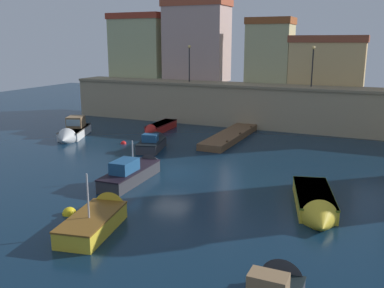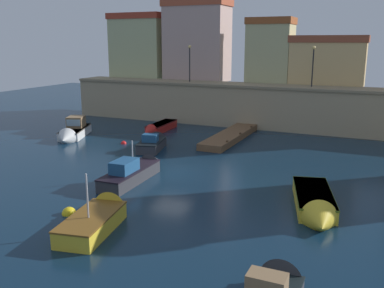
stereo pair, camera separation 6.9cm
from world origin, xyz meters
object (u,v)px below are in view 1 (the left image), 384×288
moored_boat_1 (158,128)px  quay_lamp_1 (313,60)px  moored_boat_0 (316,206)px  mooring_buoy_1 (69,214)px  mooring_buoy_0 (123,144)px  moored_boat_2 (154,142)px  moored_boat_3 (100,216)px  moored_boat_6 (136,170)px  quay_lamp_0 (189,58)px  moored_boat_5 (72,132)px

moored_boat_1 → quay_lamp_1: bearing=113.5°
moored_boat_0 → moored_boat_1: bearing=-145.2°
moored_boat_1 → mooring_buoy_1: (5.75, -19.83, -0.40)m
mooring_buoy_0 → moored_boat_1: bearing=86.8°
moored_boat_1 → moored_boat_2: 6.40m
quay_lamp_1 → moored_boat_0: size_ratio=0.56×
moored_boat_1 → mooring_buoy_1: 20.66m
moored_boat_2 → mooring_buoy_0: size_ratio=10.18×
moored_boat_3 → moored_boat_6: size_ratio=0.80×
quay_lamp_0 → moored_boat_1: quay_lamp_0 is taller
moored_boat_5 → quay_lamp_0: bearing=130.9°
quay_lamp_0 → moored_boat_1: 9.22m
quay_lamp_1 → moored_boat_2: size_ratio=0.78×
moored_boat_1 → moored_boat_5: 8.00m
quay_lamp_0 → moored_boat_6: bearing=-74.8°
moored_boat_1 → moored_boat_2: (2.78, -5.76, 0.06)m
moored_boat_2 → moored_boat_6: bearing=-173.2°
moored_boat_2 → moored_boat_3: (5.22, -14.53, -0.01)m
quay_lamp_1 → mooring_buoy_1: 28.29m
moored_boat_0 → moored_boat_6: moored_boat_6 is taller
moored_boat_1 → moored_boat_3: moored_boat_3 is taller
moored_boat_0 → mooring_buoy_1: bearing=-80.0°
moored_boat_2 → moored_boat_0: bearing=-136.1°
moored_boat_1 → quay_lamp_0: bearing=174.0°
quay_lamp_0 → mooring_buoy_1: (5.40, -26.42, -6.83)m
quay_lamp_1 → moored_boat_5: quay_lamp_1 is taller
moored_boat_5 → moored_boat_6: size_ratio=0.91×
moored_boat_6 → moored_boat_1: bearing=20.6°
moored_boat_2 → moored_boat_1: bearing=11.2°
mooring_buoy_1 → moored_boat_5: bearing=128.8°
moored_boat_3 → moored_boat_5: 20.12m
moored_boat_1 → moored_boat_3: size_ratio=1.10×
moored_boat_2 → mooring_buoy_1: bearing=177.3°
quay_lamp_0 → moored_boat_5: 14.98m
moored_boat_0 → moored_boat_6: 11.44m
mooring_buoy_0 → mooring_buoy_1: 15.52m
moored_boat_1 → moored_boat_5: size_ratio=0.96×
quay_lamp_1 → moored_boat_5: (-18.93, -12.17, -6.25)m
moored_boat_2 → moored_boat_6: (2.99, -7.63, 0.08)m
moored_boat_3 → quay_lamp_1: bearing=-22.0°
moored_boat_2 → moored_boat_6: size_ratio=0.72×
moored_boat_3 → moored_boat_2: bearing=8.7°
quay_lamp_0 → moored_boat_5: (-6.07, -12.17, -6.26)m
mooring_buoy_0 → moored_boat_5: bearing=-179.6°
moored_boat_6 → moored_boat_2: bearing=18.7°
quay_lamp_1 → moored_boat_0: (3.94, -21.15, -6.41)m
moored_boat_1 → moored_boat_2: size_ratio=1.21×
moored_boat_0 → mooring_buoy_1: 12.57m
moored_boat_1 → mooring_buoy_0: size_ratio=12.35×
quay_lamp_0 → moored_boat_0: bearing=-51.5°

